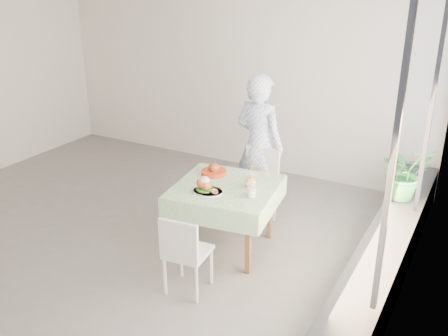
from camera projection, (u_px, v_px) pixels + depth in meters
The scene contains 14 objects.
floor at pixel (135, 228), 5.90m from camera, with size 6.00×6.00×0.00m, color #595754.
wall_back at pixel (234, 74), 7.42m from camera, with size 6.00×0.02×2.80m, color silver.
wall_right at pixel (418, 162), 4.04m from camera, with size 0.02×5.00×2.80m, color silver.
window_pane at pixel (418, 132), 3.96m from camera, with size 0.01×4.80×2.18m, color #D1E0F9.
window_ledge at pixel (376, 275), 4.55m from camera, with size 0.40×4.80×0.50m, color black.
cafe_table at pixel (226, 210), 5.32m from camera, with size 1.17×1.17×0.74m.
chair_far at pixel (255, 201), 5.94m from camera, with size 0.44×0.44×0.90m.
chair_near at pixel (188, 267), 4.68m from camera, with size 0.42×0.42×0.80m.
diner at pixel (259, 146), 5.98m from camera, with size 0.64×0.42×1.76m, color #8AA4DD.
main_dish at pixel (206, 187), 5.06m from camera, with size 0.32×0.32×0.16m.
juice_cup_orange at pixel (250, 181), 5.15m from camera, with size 0.11×0.11×0.30m.
juice_cup_lemonade at pixel (251, 191), 4.95m from camera, with size 0.10×0.10×0.27m.
second_dish at pixel (214, 171), 5.50m from camera, with size 0.28×0.28×0.13m.
potted_plant at pixel (405, 172), 5.41m from camera, with size 0.54×0.47×0.60m, color #2A803C.
Camera 1 is at (3.45, -4.06, 2.85)m, focal length 40.00 mm.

